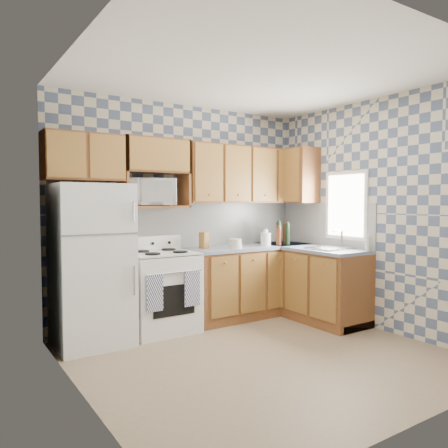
{
  "coord_description": "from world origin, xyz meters",
  "views": [
    {
      "loc": [
        -2.6,
        -3.27,
        1.5
      ],
      "look_at": [
        0.05,
        0.75,
        1.25
      ],
      "focal_mm": 35.0,
      "sensor_mm": 36.0,
      "label": 1
    }
  ],
  "objects_px": {
    "refrigerator": "(91,265)",
    "electric_kettle": "(266,239)",
    "stove_body": "(161,293)",
    "microwave": "(149,192)"
  },
  "relations": [
    {
      "from": "refrigerator",
      "to": "electric_kettle",
      "type": "height_order",
      "value": "refrigerator"
    },
    {
      "from": "stove_body",
      "to": "microwave",
      "type": "distance_m",
      "value": 1.17
    },
    {
      "from": "stove_body",
      "to": "electric_kettle",
      "type": "distance_m",
      "value": 1.54
    },
    {
      "from": "refrigerator",
      "to": "microwave",
      "type": "xyz_separation_m",
      "value": [
        0.74,
        0.21,
        0.77
      ]
    },
    {
      "from": "refrigerator",
      "to": "electric_kettle",
      "type": "distance_m",
      "value": 2.25
    },
    {
      "from": "electric_kettle",
      "to": "microwave",
      "type": "bearing_deg",
      "value": 168.31
    },
    {
      "from": "stove_body",
      "to": "electric_kettle",
      "type": "height_order",
      "value": "electric_kettle"
    },
    {
      "from": "microwave",
      "to": "stove_body",
      "type": "bearing_deg",
      "value": -58.33
    },
    {
      "from": "refrigerator",
      "to": "stove_body",
      "type": "bearing_deg",
      "value": 1.78
    },
    {
      "from": "stove_body",
      "to": "electric_kettle",
      "type": "xyz_separation_m",
      "value": [
        1.43,
        -0.12,
        0.55
      ]
    }
  ]
}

